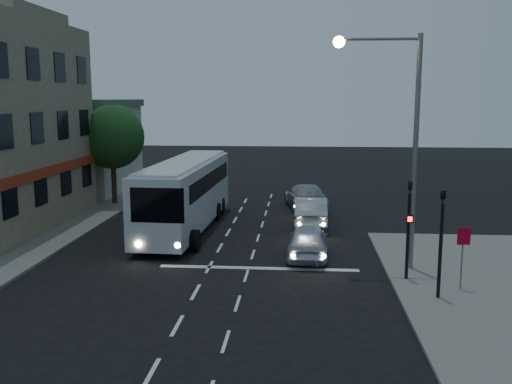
# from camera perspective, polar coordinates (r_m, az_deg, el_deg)

# --- Properties ---
(ground) EXTENTS (120.00, 120.00, 0.00)m
(ground) POSITION_cam_1_polar(r_m,az_deg,el_deg) (21.39, -5.57, -9.04)
(ground) COLOR black
(road_markings) EXTENTS (8.00, 30.55, 0.01)m
(road_markings) POSITION_cam_1_polar(r_m,az_deg,el_deg) (24.35, -1.20, -6.68)
(road_markings) COLOR silver
(road_markings) RESTS_ON ground
(tour_bus) EXTENTS (2.88, 11.81, 3.60)m
(tour_bus) POSITION_cam_1_polar(r_m,az_deg,el_deg) (29.42, -7.04, -0.06)
(tour_bus) COLOR silver
(tour_bus) RESTS_ON ground
(car_suv) EXTENTS (1.83, 4.25, 1.43)m
(car_suv) POSITION_cam_1_polar(r_m,az_deg,el_deg) (24.52, 5.20, -4.88)
(car_suv) COLOR silver
(car_suv) RESTS_ON ground
(car_sedan_a) EXTENTS (1.67, 4.76, 1.57)m
(car_sedan_a) POSITION_cam_1_polar(r_m,az_deg,el_deg) (30.35, 5.48, -1.98)
(car_sedan_a) COLOR silver
(car_sedan_a) RESTS_ON ground
(car_sedan_b) EXTENTS (3.00, 5.55, 1.53)m
(car_sedan_b) POSITION_cam_1_polar(r_m,az_deg,el_deg) (35.20, 5.00, -0.42)
(car_sedan_b) COLOR #9D9EA2
(car_sedan_b) RESTS_ON ground
(traffic_signal_main) EXTENTS (0.25, 0.35, 4.10)m
(traffic_signal_main) POSITION_cam_1_polar(r_m,az_deg,el_deg) (21.56, 15.04, -2.52)
(traffic_signal_main) COLOR black
(traffic_signal_main) RESTS_ON sidewalk_near
(traffic_signal_side) EXTENTS (0.18, 0.15, 4.10)m
(traffic_signal_side) POSITION_cam_1_polar(r_m,az_deg,el_deg) (19.81, 18.06, -3.70)
(traffic_signal_side) COLOR black
(traffic_signal_side) RESTS_ON sidewalk_near
(regulatory_sign) EXTENTS (0.45, 0.12, 2.20)m
(regulatory_sign) POSITION_cam_1_polar(r_m,az_deg,el_deg) (21.16, 19.99, -5.28)
(regulatory_sign) COLOR slate
(regulatory_sign) RESTS_ON sidewalk_near
(streetlight) EXTENTS (3.32, 0.44, 9.00)m
(streetlight) POSITION_cam_1_polar(r_m,az_deg,el_deg) (22.49, 14.10, 6.53)
(streetlight) COLOR slate
(streetlight) RESTS_ON sidewalk_near
(low_building_north) EXTENTS (9.40, 9.40, 6.50)m
(low_building_north) POSITION_cam_1_polar(r_m,az_deg,el_deg) (43.62, -18.67, 4.50)
(low_building_north) COLOR beige
(low_building_north) RESTS_ON sidewalk_far
(street_tree) EXTENTS (4.00, 4.00, 6.20)m
(street_tree) POSITION_cam_1_polar(r_m,az_deg,el_deg) (37.01, -14.20, 5.64)
(street_tree) COLOR black
(street_tree) RESTS_ON sidewalk_far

